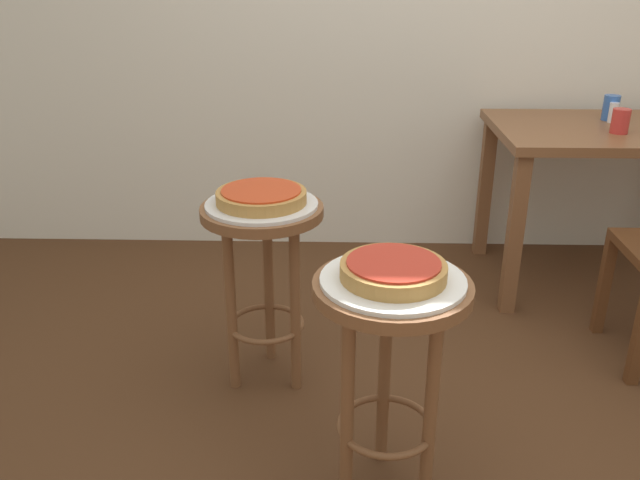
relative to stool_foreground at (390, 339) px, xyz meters
name	(u,v)px	position (x,y,z in m)	size (l,w,h in m)	color
ground_plane	(467,443)	(0.28, 0.20, -0.50)	(6.00, 6.00, 0.00)	#4C2D19
stool_foreground	(390,339)	(0.00, 0.00, 0.00)	(0.41, 0.41, 0.66)	brown
serving_plate_foreground	(393,280)	(0.00, 0.00, 0.17)	(0.37, 0.37, 0.01)	white
pizza_foreground	(393,270)	(0.00, 0.00, 0.20)	(0.27, 0.27, 0.05)	#B78442
stool_middle	(263,252)	(-0.39, 0.55, 0.00)	(0.41, 0.41, 0.66)	brown
serving_plate_middle	(262,204)	(-0.39, 0.55, 0.17)	(0.37, 0.37, 0.01)	silver
pizza_middle	(261,196)	(-0.39, 0.55, 0.20)	(0.30, 0.30, 0.05)	#B78442
dining_table	(612,152)	(1.06, 1.38, 0.13)	(1.04, 0.72, 0.74)	brown
cup_near_edge	(620,121)	(1.03, 1.26, 0.29)	(0.07, 0.07, 0.10)	red
cup_far_edge	(611,108)	(1.07, 1.51, 0.30)	(0.07, 0.07, 0.11)	#3360B2
condiment_shaker	(613,113)	(1.07, 1.46, 0.29)	(0.04, 0.04, 0.09)	white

